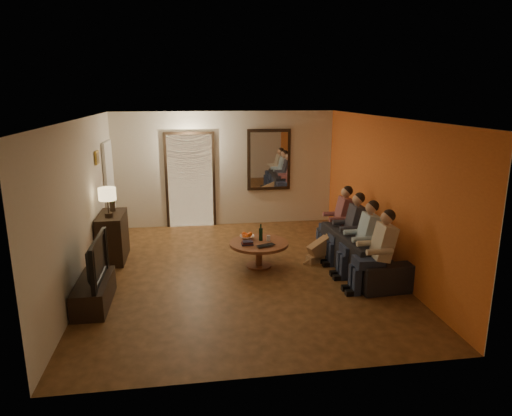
{
  "coord_description": "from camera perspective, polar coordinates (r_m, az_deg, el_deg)",
  "views": [
    {
      "loc": [
        -0.84,
        -7.28,
        2.99
      ],
      "look_at": [
        0.3,
        0.3,
        1.05
      ],
      "focal_mm": 32.0,
      "sensor_mm": 36.0,
      "label": 1
    }
  ],
  "objects": [
    {
      "name": "back_wall",
      "position": [
        10.45,
        -3.85,
        4.86
      ],
      "size": [
        5.0,
        0.02,
        2.6
      ],
      "primitive_type": "cube",
      "color": "beige",
      "rests_on": "floor"
    },
    {
      "name": "person_a",
      "position": [
        7.22,
        15.1,
        -5.64
      ],
      "size": [
        0.6,
        0.4,
        1.2
      ],
      "primitive_type": null,
      "color": "tan",
      "rests_on": "sofa"
    },
    {
      "name": "table_lamp",
      "position": [
        8.36,
        -18.04,
        0.68
      ],
      "size": [
        0.3,
        0.3,
        0.54
      ],
      "primitive_type": null,
      "color": "beige",
      "rests_on": "dresser"
    },
    {
      "name": "person_d",
      "position": [
        8.81,
        10.48,
        -1.77
      ],
      "size": [
        0.6,
        0.4,
        1.2
      ],
      "primitive_type": null,
      "color": "tan",
      "rests_on": "sofa"
    },
    {
      "name": "bowl",
      "position": [
        8.17,
        -1.13,
        -3.67
      ],
      "size": [
        0.26,
        0.26,
        0.06
      ],
      "primitive_type": "imported",
      "color": "white",
      "rests_on": "coffee_table"
    },
    {
      "name": "left_wall",
      "position": [
        7.65,
        -20.85,
        0.5
      ],
      "size": [
        0.02,
        6.0,
        2.6
      ],
      "primitive_type": "cube",
      "color": "beige",
      "rests_on": "floor"
    },
    {
      "name": "coffee_table",
      "position": [
        8.08,
        0.36,
        -5.82
      ],
      "size": [
        1.25,
        1.25,
        0.45
      ],
      "primitive_type": "cylinder",
      "rotation": [
        0.0,
        0.0,
        0.24
      ],
      "color": "brown",
      "rests_on": "floor"
    },
    {
      "name": "dresser",
      "position": [
        8.75,
        -17.47,
        -3.46
      ],
      "size": [
        0.45,
        0.97,
        0.87
      ],
      "primitive_type": "cube",
      "color": "black",
      "rests_on": "floor"
    },
    {
      "name": "front_wall",
      "position": [
        4.68,
        2.41,
        -6.99
      ],
      "size": [
        5.0,
        0.02,
        2.6
      ],
      "primitive_type": "cube",
      "color": "beige",
      "rests_on": "floor"
    },
    {
      "name": "tv_stand",
      "position": [
        7.09,
        -19.58,
        -9.95
      ],
      "size": [
        0.45,
        1.13,
        0.38
      ],
      "primitive_type": "cube",
      "color": "black",
      "rests_on": "floor"
    },
    {
      "name": "tv",
      "position": [
        6.9,
        -19.93,
        -6.09
      ],
      "size": [
        1.11,
        0.15,
        0.64
      ],
      "primitive_type": "imported",
      "rotation": [
        0.0,
        0.0,
        1.57
      ],
      "color": "black",
      "rests_on": "tv_stand"
    },
    {
      "name": "kitchen_doorway",
      "position": [
        10.44,
        -8.2,
        3.35
      ],
      "size": [
        1.0,
        0.06,
        2.1
      ],
      "primitive_type": "cube",
      "color": "#FFE0A5",
      "rests_on": "floor"
    },
    {
      "name": "dog",
      "position": [
        8.36,
        8.04,
        -4.86
      ],
      "size": [
        0.61,
        0.41,
        0.56
      ],
      "primitive_type": null,
      "rotation": [
        0.0,
        0.0,
        0.33
      ],
      "color": "#A37E4B",
      "rests_on": "floor"
    },
    {
      "name": "right_wall",
      "position": [
        8.18,
        15.75,
        1.75
      ],
      "size": [
        0.02,
        6.0,
        2.6
      ],
      "primitive_type": "cube",
      "color": "beige",
      "rests_on": "floor"
    },
    {
      "name": "wine_bottle",
      "position": [
        8.05,
        0.6,
        -3.02
      ],
      "size": [
        0.07,
        0.07,
        0.31
      ],
      "primitive_type": null,
      "color": "black",
      "rests_on": "coffee_table"
    },
    {
      "name": "mirror_glass",
      "position": [
        10.48,
        1.65,
        6.02
      ],
      "size": [
        0.86,
        0.02,
        1.26
      ],
      "primitive_type": "cube",
      "color": "white",
      "rests_on": "back_wall"
    },
    {
      "name": "art_canvas",
      "position": [
        8.8,
        -19.16,
        5.98
      ],
      "size": [
        0.01,
        0.22,
        0.18
      ],
      "primitive_type": "cube",
      "color": "brown",
      "rests_on": "left_wall"
    },
    {
      "name": "fridge_glimpse",
      "position": [
        10.48,
        -6.81,
        2.6
      ],
      "size": [
        0.45,
        0.03,
        1.7
      ],
      "primitive_type": "cube",
      "color": "silver",
      "rests_on": "floor"
    },
    {
      "name": "flower_vase",
      "position": [
        8.8,
        -17.57,
        1.03
      ],
      "size": [
        0.14,
        0.14,
        0.44
      ],
      "primitive_type": null,
      "color": "red",
      "rests_on": "dresser"
    },
    {
      "name": "wine_glass",
      "position": [
        8.06,
        1.57,
        -3.79
      ],
      "size": [
        0.06,
        0.06,
        0.1
      ],
      "primitive_type": "cylinder",
      "color": "silver",
      "rests_on": "coffee_table"
    },
    {
      "name": "floor",
      "position": [
        7.91,
        -1.84,
        -8.0
      ],
      "size": [
        5.0,
        6.0,
        0.01
      ],
      "primitive_type": "cube",
      "color": "#462D12",
      "rests_on": "ground"
    },
    {
      "name": "framed_art",
      "position": [
        8.81,
        -19.26,
        5.98
      ],
      "size": [
        0.03,
        0.28,
        0.24
      ],
      "primitive_type": "cube",
      "color": "#B28C33",
      "rests_on": "left_wall"
    },
    {
      "name": "white_door",
      "position": [
        9.91,
        -17.8,
        2.05
      ],
      "size": [
        0.06,
        0.85,
        2.04
      ],
      "primitive_type": "cube",
      "color": "white",
      "rests_on": "floor"
    },
    {
      "name": "person_b",
      "position": [
        7.74,
        13.34,
        -4.18
      ],
      "size": [
        0.6,
        0.4,
        1.2
      ],
      "primitive_type": null,
      "color": "tan",
      "rests_on": "sofa"
    },
    {
      "name": "laptop",
      "position": [
        7.75,
        1.41,
        -4.83
      ],
      "size": [
        0.39,
        0.33,
        0.03
      ],
      "primitive_type": "imported",
      "rotation": [
        0.0,
        0.0,
        0.41
      ],
      "color": "black",
      "rests_on": "coffee_table"
    },
    {
      "name": "door_trim",
      "position": [
        10.43,
        -8.2,
        3.34
      ],
      "size": [
        1.12,
        0.04,
        2.22
      ],
      "primitive_type": "cube",
      "color": "black",
      "rests_on": "floor"
    },
    {
      "name": "mirror_frame",
      "position": [
        10.51,
        1.62,
        6.05
      ],
      "size": [
        1.0,
        0.05,
        1.4
      ],
      "primitive_type": "cube",
      "color": "black",
      "rests_on": "back_wall"
    },
    {
      "name": "person_c",
      "position": [
        8.27,
        11.82,
        -2.9
      ],
      "size": [
        0.6,
        0.4,
        1.2
      ],
      "primitive_type": null,
      "color": "tan",
      "rests_on": "sofa"
    },
    {
      "name": "book_stack",
      "position": [
        7.87,
        -1.11,
        -4.37
      ],
      "size": [
        0.2,
        0.15,
        0.07
      ],
      "primitive_type": null,
      "color": "black",
      "rests_on": "coffee_table"
    },
    {
      "name": "oranges",
      "position": [
        8.15,
        -1.13,
        -3.21
      ],
      "size": [
        0.2,
        0.2,
        0.08
      ],
      "primitive_type": null,
      "color": "#FF5C15",
      "rests_on": "bowl"
    },
    {
      "name": "orange_accent",
      "position": [
        8.18,
        15.68,
        1.75
      ],
      "size": [
        0.01,
        6.0,
        2.6
      ],
      "primitive_type": "cube",
      "color": "orange",
      "rests_on": "right_wall"
    },
    {
      "name": "ceiling",
      "position": [
        7.34,
        -2.01,
        11.15
      ],
      "size": [
        5.0,
        6.0,
        0.01
      ],
      "primitive_type": "cube",
      "color": "white",
      "rests_on": "back_wall"
    },
    {
      "name": "sofa",
      "position": [
        8.13,
        13.11,
        -5.3
      ],
      "size": [
        2.3,
        1.02,
        0.66
      ],
      "primitive_type": "imported",
      "rotation": [
        0.0,
        0.0,
        1.63
      ],
      "color": "black",
      "rests_on": "floor"
    }
  ]
}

